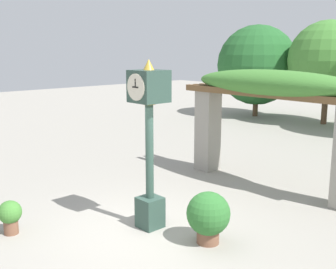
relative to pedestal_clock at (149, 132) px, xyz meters
name	(u,v)px	position (x,y,z in m)	size (l,w,h in m)	color
ground_plane	(143,231)	(0.07, -0.24, -2.00)	(60.00, 60.00, 0.00)	gray
pedestal_clock	(149,132)	(0.00, 0.00, 0.00)	(0.62, 0.67, 3.43)	#2D473D
pergola	(271,100)	(0.07, 4.02, 0.32)	(5.50, 1.17, 3.10)	gray
potted_plant_near_left	(208,215)	(1.30, 0.34, -1.45)	(0.83, 0.83, 1.00)	brown
potted_plant_near_right	(10,215)	(-1.61, -2.26, -1.61)	(0.46, 0.46, 0.68)	brown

